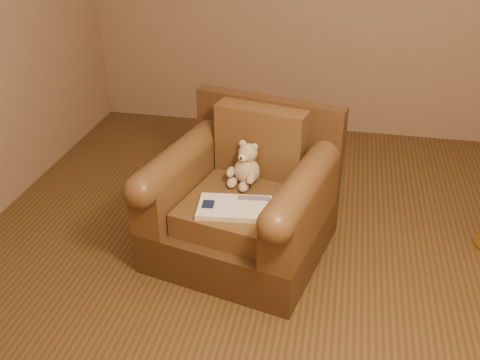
# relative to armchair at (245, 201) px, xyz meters

# --- Properties ---
(floor) EXTENTS (4.00, 4.00, 0.00)m
(floor) POSITION_rel_armchair_xyz_m (0.34, -0.16, -0.32)
(floor) COLOR #543A1C
(floor) RESTS_ON ground
(armchair) EXTENTS (1.10, 1.06, 0.83)m
(armchair) POSITION_rel_armchair_xyz_m (0.00, 0.00, 0.00)
(armchair) COLOR #432B16
(armchair) RESTS_ON floor
(teddy_bear) EXTENTS (0.19, 0.22, 0.26)m
(teddy_bear) POSITION_rel_armchair_xyz_m (-0.01, 0.08, 0.17)
(teddy_bear) COLOR tan
(teddy_bear) RESTS_ON armchair
(guidebook) EXTENTS (0.42, 0.28, 0.03)m
(guidebook) POSITION_rel_armchair_xyz_m (-0.01, -0.22, 0.09)
(guidebook) COLOR beige
(guidebook) RESTS_ON armchair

